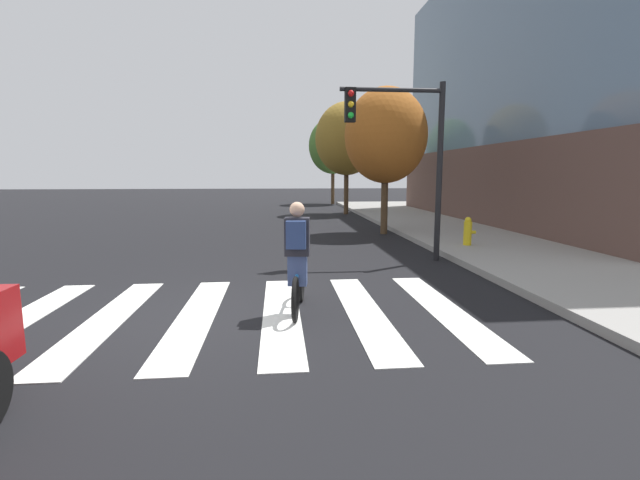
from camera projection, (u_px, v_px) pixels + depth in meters
ground_plane at (188, 316)px, 6.61m from camera, size 120.00×120.00×0.00m
crosswalk_stripes at (153, 317)px, 6.56m from camera, size 9.35×4.12×0.01m
cyclist at (298, 259)px, 6.64m from camera, size 0.39×1.70×1.69m
traffic_light_near at (406, 141)px, 10.40m from camera, size 2.47×0.28×4.20m
fire_hydrant at (468, 231)px, 12.26m from camera, size 0.33×0.22×0.78m
street_tree_near at (386, 136)px, 15.29m from camera, size 2.83×2.83×5.03m
street_tree_mid at (347, 139)px, 22.99m from camera, size 3.24×3.24×5.77m
street_tree_far at (333, 146)px, 30.99m from camera, size 3.36×3.36×5.98m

